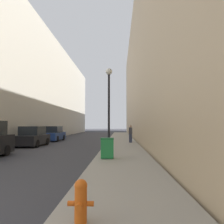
{
  "coord_description": "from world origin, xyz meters",
  "views": [
    {
      "loc": [
        5.08,
        -2.23,
        1.84
      ],
      "look_at": [
        4.3,
        19.76,
        3.15
      ],
      "focal_mm": 35.0,
      "sensor_mm": 36.0,
      "label": 1
    }
  ],
  "objects_px": {
    "trash_bin": "(107,148)",
    "parked_sedan_near": "(32,137)",
    "fire_hydrant": "(81,200)",
    "lamppost": "(109,97)",
    "pedestrian_on_sidewalk": "(130,134)",
    "parked_sedan_far": "(53,134)"
  },
  "relations": [
    {
      "from": "lamppost",
      "to": "pedestrian_on_sidewalk",
      "type": "distance_m",
      "value": 6.24
    },
    {
      "from": "fire_hydrant",
      "to": "parked_sedan_far",
      "type": "bearing_deg",
      "value": 108.36
    },
    {
      "from": "fire_hydrant",
      "to": "trash_bin",
      "type": "xyz_separation_m",
      "value": [
        0.05,
        7.24,
        0.14
      ]
    },
    {
      "from": "fire_hydrant",
      "to": "pedestrian_on_sidewalk",
      "type": "distance_m",
      "value": 17.41
    },
    {
      "from": "fire_hydrant",
      "to": "pedestrian_on_sidewalk",
      "type": "height_order",
      "value": "pedestrian_on_sidewalk"
    },
    {
      "from": "trash_bin",
      "to": "lamppost",
      "type": "relative_size",
      "value": 0.18
    },
    {
      "from": "trash_bin",
      "to": "parked_sedan_near",
      "type": "height_order",
      "value": "parked_sedan_near"
    },
    {
      "from": "parked_sedan_near",
      "to": "parked_sedan_far",
      "type": "distance_m",
      "value": 6.22
    },
    {
      "from": "parked_sedan_near",
      "to": "pedestrian_on_sidewalk",
      "type": "xyz_separation_m",
      "value": [
        8.68,
        2.28,
        0.21
      ]
    },
    {
      "from": "trash_bin",
      "to": "parked_sedan_far",
      "type": "height_order",
      "value": "parked_sedan_far"
    },
    {
      "from": "parked_sedan_near",
      "to": "trash_bin",
      "type": "bearing_deg",
      "value": -48.07
    },
    {
      "from": "fire_hydrant",
      "to": "lamppost",
      "type": "relative_size",
      "value": 0.13
    },
    {
      "from": "parked_sedan_far",
      "to": "pedestrian_on_sidewalk",
      "type": "relative_size",
      "value": 2.68
    },
    {
      "from": "fire_hydrant",
      "to": "pedestrian_on_sidewalk",
      "type": "xyz_separation_m",
      "value": [
        1.72,
        17.32,
        0.45
      ]
    },
    {
      "from": "parked_sedan_near",
      "to": "pedestrian_on_sidewalk",
      "type": "relative_size",
      "value": 2.42
    },
    {
      "from": "trash_bin",
      "to": "parked_sedan_far",
      "type": "distance_m",
      "value": 15.73
    },
    {
      "from": "lamppost",
      "to": "parked_sedan_far",
      "type": "distance_m",
      "value": 11.91
    },
    {
      "from": "fire_hydrant",
      "to": "parked_sedan_near",
      "type": "distance_m",
      "value": 16.58
    },
    {
      "from": "fire_hydrant",
      "to": "trash_bin",
      "type": "height_order",
      "value": "trash_bin"
    },
    {
      "from": "parked_sedan_near",
      "to": "pedestrian_on_sidewalk",
      "type": "bearing_deg",
      "value": 14.71
    },
    {
      "from": "trash_bin",
      "to": "pedestrian_on_sidewalk",
      "type": "height_order",
      "value": "pedestrian_on_sidewalk"
    },
    {
      "from": "trash_bin",
      "to": "parked_sedan_near",
      "type": "bearing_deg",
      "value": 131.93
    }
  ]
}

